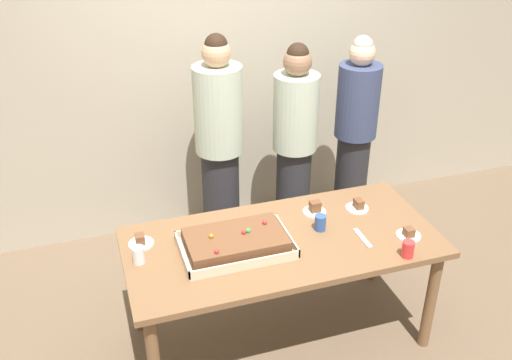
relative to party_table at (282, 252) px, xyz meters
name	(u,v)px	position (x,y,z in m)	size (l,w,h in m)	color
ground_plane	(280,335)	(0.00, 0.00, -0.68)	(12.00, 12.00, 0.00)	brown
interior_back_panel	(212,47)	(0.00, 1.60, 0.82)	(8.00, 0.12, 3.00)	#B2A893
party_table	(282,252)	(0.00, 0.00, 0.00)	(1.88, 0.88, 0.77)	brown
sheet_cake	(236,243)	(-0.29, -0.01, 0.14)	(0.64, 0.41, 0.12)	beige
plated_slice_near_left	(315,209)	(0.30, 0.22, 0.11)	(0.15, 0.15, 0.08)	white
plated_slice_near_right	(141,241)	(-0.81, 0.21, 0.11)	(0.15, 0.15, 0.07)	white
plated_slice_far_left	(358,206)	(0.59, 0.18, 0.11)	(0.15, 0.15, 0.07)	white
plated_slice_far_right	(409,234)	(0.74, -0.20, 0.11)	(0.15, 0.15, 0.06)	white
drink_cup_nearest	(408,249)	(0.62, -0.37, 0.14)	(0.07, 0.07, 0.10)	red
drink_cup_middle	(139,255)	(-0.85, 0.04, 0.14)	(0.07, 0.07, 0.10)	white
drink_cup_far_end	(320,223)	(0.26, 0.03, 0.14)	(0.07, 0.07, 0.10)	#2D5199
cake_server_utensil	(362,238)	(0.46, -0.14, 0.09)	(0.03, 0.20, 0.01)	silver
person_serving_front	(219,146)	(-0.10, 1.09, 0.22)	(0.35, 0.35, 1.74)	#28282D
person_green_shirt_behind	(294,147)	(0.46, 0.98, 0.18)	(0.33, 0.33, 1.66)	#28282D
person_striped_tie_right	(355,137)	(0.96, 0.99, 0.19)	(0.32, 0.32, 1.67)	#28282D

